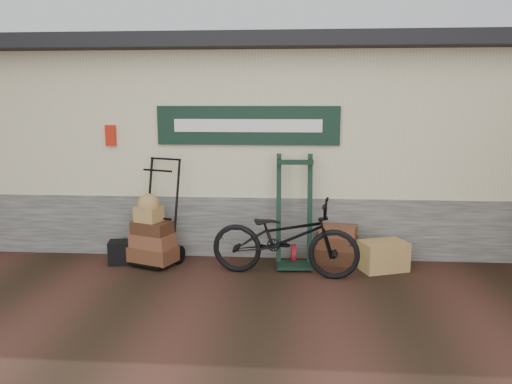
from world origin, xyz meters
TOP-DOWN VIEW (x-y plane):
  - ground at (0.00, 0.00)m, footprint 80.00×80.00m
  - station_building at (-0.01, 2.74)m, footprint 14.40×4.10m
  - porter_trolley at (-1.54, 0.66)m, footprint 0.92×0.81m
  - green_barrow at (0.38, 0.66)m, footprint 0.59×0.50m
  - suitcase_stack at (0.97, 0.81)m, footprint 0.71×0.54m
  - wicker_hamper at (1.60, 0.56)m, footprint 0.72×0.59m
  - black_trunk at (-2.09, 0.56)m, footprint 0.38×0.34m
  - bicycle at (0.25, 0.24)m, footprint 0.95×2.04m

SIDE VIEW (x-z plane):
  - ground at x=0.00m, z-range 0.00..0.00m
  - black_trunk at x=-2.09m, z-range 0.00..0.33m
  - wicker_hamper at x=1.60m, z-range 0.00..0.40m
  - suitcase_stack at x=0.97m, z-range 0.00..0.56m
  - bicycle at x=0.25m, z-range 0.00..1.14m
  - porter_trolley at x=-1.54m, z-range 0.00..1.53m
  - green_barrow at x=0.38m, z-range 0.00..1.57m
  - station_building at x=-0.01m, z-range 0.01..3.21m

